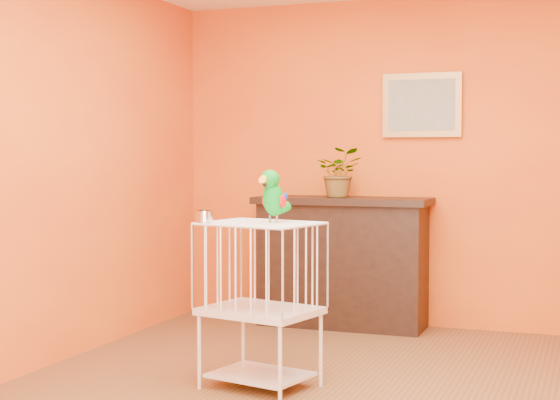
% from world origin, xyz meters
% --- Properties ---
extents(room_shell, '(4.50, 4.50, 4.50)m').
position_xyz_m(room_shell, '(0.00, 0.00, 1.58)').
color(room_shell, orange).
rests_on(room_shell, ground).
extents(console_cabinet, '(1.38, 0.50, 1.03)m').
position_xyz_m(console_cabinet, '(-0.58, 2.01, 0.51)').
color(console_cabinet, black).
rests_on(console_cabinet, ground).
extents(potted_plant, '(0.43, 0.46, 0.30)m').
position_xyz_m(potted_plant, '(-0.61, 2.04, 1.18)').
color(potted_plant, '#26722D').
rests_on(potted_plant, console_cabinet).
extents(framed_picture, '(0.62, 0.04, 0.50)m').
position_xyz_m(framed_picture, '(0.00, 2.22, 1.75)').
color(framed_picture, '#A7763B').
rests_on(framed_picture, room_shell).
extents(birdcage, '(0.72, 0.61, 0.97)m').
position_xyz_m(birdcage, '(-0.53, 0.12, 0.50)').
color(birdcage, white).
rests_on(birdcage, ground).
extents(feed_cup, '(0.10, 0.10, 0.07)m').
position_xyz_m(feed_cup, '(-0.83, 0.00, 1.01)').
color(feed_cup, silver).
rests_on(feed_cup, birdcage).
extents(parrot, '(0.16, 0.28, 0.31)m').
position_xyz_m(parrot, '(-0.47, 0.17, 1.12)').
color(parrot, '#59544C').
rests_on(parrot, birdcage).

